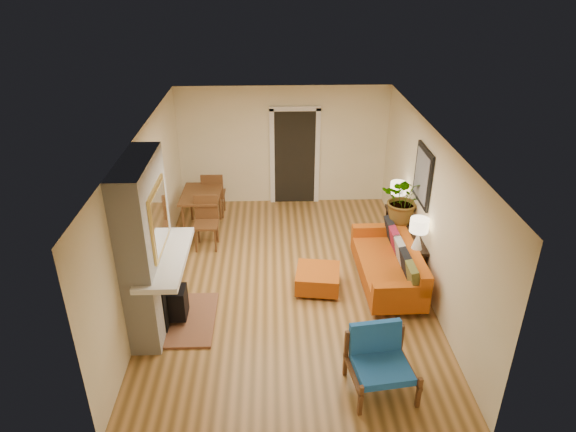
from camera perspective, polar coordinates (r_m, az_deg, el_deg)
name	(u,v)px	position (r m, az deg, el deg)	size (l,w,h in m)	color
room_shell	(313,158)	(10.64, 2.82, 6.43)	(6.50, 6.50, 6.50)	#B78246
fireplace	(149,251)	(7.52, -15.14, -3.76)	(1.09, 1.68, 2.60)	white
sofa	(392,264)	(8.79, 11.45, -5.24)	(0.91, 2.07, 0.81)	silver
ottoman	(318,278)	(8.54, 3.33, -6.92)	(0.80, 0.80, 0.36)	silver
blue_chair	(379,357)	(6.80, 10.11, -15.16)	(0.88, 0.87, 0.82)	brown
dining_table	(206,201)	(10.24, -9.15, 1.71)	(0.79, 1.85, 1.00)	brown
console_table	(404,234)	(9.28, 12.81, -1.98)	(0.34, 1.85, 0.72)	black
lamp_near	(419,230)	(8.42, 14.32, -1.54)	(0.30, 0.30, 0.54)	white
lamp_far	(398,192)	(9.69, 12.12, 2.58)	(0.30, 0.30, 0.54)	white
houseplant	(405,199)	(9.19, 12.83, 1.83)	(0.79, 0.69, 0.88)	#1E5919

